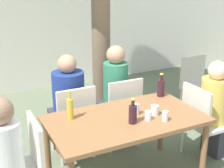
{
  "coord_description": "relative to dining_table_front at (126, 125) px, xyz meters",
  "views": [
    {
      "loc": [
        -1.34,
        -2.39,
        2.04
      ],
      "look_at": [
        0.0,
        0.3,
        0.98
      ],
      "focal_mm": 50.0,
      "sensor_mm": 36.0,
      "label": 1
    }
  ],
  "objects": [
    {
      "name": "person_seated_2",
      "position": [
        -0.3,
        0.89,
        -0.11
      ],
      "size": [
        0.37,
        0.58,
        1.21
      ],
      "rotation": [
        0.0,
        0.0,
        3.14
      ],
      "color": "#383842",
      "rests_on": "ground_plane"
    },
    {
      "name": "patio_chair_1",
      "position": [
        0.99,
        0.0,
        -0.15
      ],
      "size": [
        0.44,
        0.44,
        0.89
      ],
      "rotation": [
        0.0,
        0.0,
        1.57
      ],
      "color": "beige",
      "rests_on": "ground_plane"
    },
    {
      "name": "person_seated_3",
      "position": [
        0.3,
        0.89,
        -0.09
      ],
      "size": [
        0.3,
        0.55,
        1.25
      ],
      "rotation": [
        0.0,
        0.0,
        3.14
      ],
      "color": "#383842",
      "rests_on": "ground_plane"
    },
    {
      "name": "patio_chair_0",
      "position": [
        -0.99,
        0.0,
        -0.15
      ],
      "size": [
        0.44,
        0.44,
        0.89
      ],
      "rotation": [
        0.0,
        0.0,
        -1.57
      ],
      "color": "beige",
      "rests_on": "ground_plane"
    },
    {
      "name": "drinking_glass_1",
      "position": [
        0.13,
        0.02,
        0.13
      ],
      "size": [
        0.06,
        0.06,
        0.11
      ],
      "color": "silver",
      "rests_on": "dining_table_front"
    },
    {
      "name": "oil_cruet_2",
      "position": [
        -0.49,
        0.21,
        0.19
      ],
      "size": [
        0.06,
        0.06,
        0.29
      ],
      "color": "gold",
      "rests_on": "dining_table_front"
    },
    {
      "name": "drinking_glass_0",
      "position": [
        0.28,
        -0.07,
        0.13
      ],
      "size": [
        0.08,
        0.08,
        0.1
      ],
      "color": "silver",
      "rests_on": "dining_table_front"
    },
    {
      "name": "drinking_glass_3",
      "position": [
        0.3,
        -0.23,
        0.13
      ],
      "size": [
        0.06,
        0.06,
        0.1
      ],
      "color": "silver",
      "rests_on": "dining_table_front"
    },
    {
      "name": "patio_chair_2",
      "position": [
        -0.3,
        0.66,
        -0.15
      ],
      "size": [
        0.44,
        0.44,
        0.89
      ],
      "rotation": [
        0.0,
        0.0,
        3.14
      ],
      "color": "beige",
      "rests_on": "ground_plane"
    },
    {
      "name": "dining_table_front",
      "position": [
        0.0,
        0.0,
        0.0
      ],
      "size": [
        1.52,
        0.86,
        0.73
      ],
      "color": "brown",
      "rests_on": "ground_plane"
    },
    {
      "name": "drinking_glass_2",
      "position": [
        0.17,
        -0.14,
        0.12
      ],
      "size": [
        0.06,
        0.06,
        0.09
      ],
      "color": "white",
      "rests_on": "dining_table_front"
    },
    {
      "name": "cafe_building_wall",
      "position": [
        0.0,
        3.22,
        0.75
      ],
      "size": [
        10.0,
        0.08,
        2.8
      ],
      "color": "silver",
      "rests_on": "ground_plane"
    },
    {
      "name": "wine_bottle_1",
      "position": [
        -0.0,
        -0.13,
        0.17
      ],
      "size": [
        0.08,
        0.08,
        0.24
      ],
      "color": "#331923",
      "rests_on": "dining_table_front"
    },
    {
      "name": "wine_bottle_0",
      "position": [
        0.63,
        0.32,
        0.18
      ],
      "size": [
        0.08,
        0.08,
        0.27
      ],
      "color": "#331923",
      "rests_on": "dining_table_front"
    },
    {
      "name": "patio_chair_4",
      "position": [
        1.75,
        0.97,
        -0.15
      ],
      "size": [
        0.44,
        0.44,
        0.89
      ],
      "color": "beige",
      "rests_on": "ground_plane"
    },
    {
      "name": "person_seated_1",
      "position": [
        1.23,
        -0.0,
        -0.14
      ],
      "size": [
        0.56,
        0.32,
        1.16
      ],
      "rotation": [
        0.0,
        0.0,
        1.57
      ],
      "color": "#383842",
      "rests_on": "ground_plane"
    },
    {
      "name": "patio_chair_3",
      "position": [
        0.3,
        0.66,
        -0.15
      ],
      "size": [
        0.44,
        0.44,
        0.89
      ],
      "rotation": [
        0.0,
        0.0,
        3.14
      ],
      "color": "beige",
      "rests_on": "ground_plane"
    }
  ]
}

